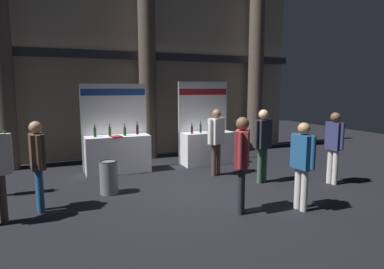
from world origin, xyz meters
TOP-DOWN VIEW (x-y plane):
  - ground_plane at (0.00, 0.00)m, footprint 24.00×24.00m
  - hall_colonnade at (0.00, 4.29)m, footprint 11.08×1.04m
  - exhibitor_booth_0 at (-1.28, 2.25)m, footprint 1.76×0.72m
  - exhibitor_booth_1 at (1.36, 2.24)m, footprint 1.58×0.66m
  - trash_bin at (-1.79, 0.50)m, footprint 0.38×0.38m
  - visitor_1 at (1.75, -0.05)m, footprint 0.56×0.33m
  - visitor_2 at (-3.12, -0.08)m, footprint 0.29×0.56m
  - visitor_3 at (3.21, -0.79)m, footprint 0.26×0.47m
  - visitor_4 at (0.26, -1.55)m, footprint 0.43×0.47m
  - visitor_6 at (1.03, 0.98)m, footprint 0.53×0.41m
  - visitor_7 at (1.37, -1.85)m, footprint 0.26×0.56m

SIDE VIEW (x-z plane):
  - ground_plane at x=0.00m, z-range 0.00..0.00m
  - trash_bin at x=-1.79m, z-range 0.00..0.72m
  - exhibitor_booth_1 at x=1.36m, z-range -0.62..1.82m
  - exhibitor_booth_0 at x=-1.28m, z-range -0.58..1.79m
  - visitor_7 at x=1.37m, z-range 0.16..1.80m
  - visitor_3 at x=3.21m, z-range 0.14..1.84m
  - visitor_2 at x=-3.12m, z-range 0.16..1.84m
  - visitor_6 at x=1.03m, z-range 0.18..1.89m
  - visitor_1 at x=1.75m, z-range 0.17..1.93m
  - visitor_4 at x=0.26m, z-range 0.18..1.93m
  - hall_colonnade at x=0.00m, z-range -0.05..5.90m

